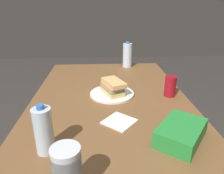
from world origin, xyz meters
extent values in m
cube|color=brown|center=(0.00, 0.00, 0.75)|extent=(1.57, 0.90, 0.04)
cylinder|color=brown|center=(-0.70, -0.37, 0.36)|extent=(0.07, 0.07, 0.73)
cylinder|color=brown|center=(-0.70, 0.37, 0.36)|extent=(0.07, 0.07, 0.73)
cylinder|color=white|center=(-0.12, 0.01, 0.78)|extent=(0.26, 0.26, 0.01)
cube|color=#DBB26B|center=(-0.12, 0.01, 0.79)|extent=(0.19, 0.15, 0.02)
cube|color=#599E3F|center=(-0.12, 0.01, 0.81)|extent=(0.18, 0.14, 0.01)
cube|color=#C6727A|center=(-0.12, 0.01, 0.82)|extent=(0.18, 0.14, 0.02)
cube|color=yellow|center=(-0.12, 0.01, 0.84)|extent=(0.17, 0.13, 0.01)
cube|color=#DBB26B|center=(-0.11, 0.02, 0.85)|extent=(0.19, 0.15, 0.02)
cylinder|color=maroon|center=(-0.08, 0.36, 0.83)|extent=(0.07, 0.07, 0.12)
cube|color=#268C38|center=(0.35, 0.27, 0.80)|extent=(0.27, 0.26, 0.07)
cylinder|color=silver|center=(0.38, -0.26, 0.86)|extent=(0.07, 0.07, 0.18)
cylinder|color=blue|center=(0.38, -0.26, 0.96)|extent=(0.03, 0.03, 0.02)
cylinder|color=silver|center=(0.59, -0.15, 0.85)|extent=(0.08, 0.08, 0.09)
cylinder|color=silver|center=(0.59, -0.15, 0.87)|extent=(0.08, 0.08, 0.09)
cylinder|color=silver|center=(0.59, -0.15, 0.89)|extent=(0.08, 0.08, 0.09)
cylinder|color=silver|center=(-0.69, 0.18, 0.87)|extent=(0.08, 0.08, 0.20)
cylinder|color=blue|center=(-0.69, 0.18, 0.97)|extent=(0.03, 0.03, 0.02)
cube|color=white|center=(0.20, 0.03, 0.77)|extent=(0.18, 0.18, 0.01)
camera|label=1|loc=(1.05, -0.05, 1.30)|focal=34.06mm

